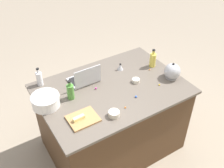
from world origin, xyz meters
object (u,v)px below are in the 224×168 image
(laptop, at_px, (85,79))
(bottle_oil, at_px, (153,60))
(cutting_board, at_px, (83,119))
(bottle_vinegar, at_px, (39,78))
(butter_stick_left, at_px, (79,118))
(bottle_olive, at_px, (70,91))
(mixing_bowl_large, at_px, (46,101))
(ramekin_medium, at_px, (114,114))
(kitchen_timer, at_px, (120,67))
(ramekin_small, at_px, (136,80))
(kettle, at_px, (172,72))

(laptop, xyz_separation_m, bottle_oil, (-0.81, 0.14, 0.04))
(laptop, bearing_deg, bottle_oil, 170.46)
(bottle_oil, relative_size, cutting_board, 0.82)
(bottle_vinegar, relative_size, butter_stick_left, 1.90)
(laptop, relative_size, bottle_olive, 1.46)
(butter_stick_left, bearing_deg, mixing_bowl_large, -63.50)
(mixing_bowl_large, height_order, ramekin_medium, mixing_bowl_large)
(bottle_vinegar, relative_size, kitchen_timer, 2.71)
(ramekin_small, bearing_deg, butter_stick_left, 14.61)
(bottle_vinegar, distance_m, ramekin_medium, 0.91)
(mixing_bowl_large, distance_m, butter_stick_left, 0.39)
(bottle_vinegar, bearing_deg, kettle, 153.44)
(laptop, relative_size, mixing_bowl_large, 1.14)
(laptop, height_order, cutting_board, laptop)
(cutting_board, distance_m, butter_stick_left, 0.05)
(laptop, bearing_deg, ramekin_small, 148.27)
(mixing_bowl_large, bearing_deg, ramekin_small, 171.09)
(mixing_bowl_large, xyz_separation_m, ramekin_small, (-0.95, 0.15, -0.04))
(kettle, bearing_deg, ramekin_medium, 11.52)
(bottle_oil, distance_m, ramekin_small, 0.38)
(kettle, xyz_separation_m, butter_stick_left, (1.16, 0.06, -0.04))
(bottle_oil, xyz_separation_m, cutting_board, (1.08, 0.35, -0.08))
(laptop, distance_m, bottle_olive, 0.29)
(butter_stick_left, xyz_separation_m, kitchen_timer, (-0.76, -0.49, -0.00))
(laptop, height_order, mixing_bowl_large, laptop)
(cutting_board, relative_size, ramekin_medium, 2.57)
(laptop, height_order, bottle_vinegar, laptop)
(ramekin_small, xyz_separation_m, ramekin_medium, (0.47, 0.31, 0.01))
(ramekin_small, bearing_deg, laptop, -31.73)
(bottle_vinegar, bearing_deg, kitchen_timer, 166.69)
(laptop, bearing_deg, ramekin_medium, 89.12)
(kitchen_timer, bearing_deg, cutting_board, 34.09)
(ramekin_medium, distance_m, kitchen_timer, 0.76)
(bottle_olive, bearing_deg, cutting_board, 83.93)
(kitchen_timer, bearing_deg, bottle_vinegar, -13.31)
(kettle, bearing_deg, cutting_board, 3.30)
(bottle_oil, bearing_deg, ramekin_medium, 29.52)
(butter_stick_left, relative_size, kitchen_timer, 1.43)
(butter_stick_left, xyz_separation_m, ramekin_medium, (-0.30, 0.11, -0.01))
(laptop, xyz_separation_m, bottle_vinegar, (0.42, -0.21, 0.04))
(mixing_bowl_large, height_order, bottle_oil, bottle_oil)
(butter_stick_left, distance_m, kitchen_timer, 0.91)
(bottle_vinegar, distance_m, kettle, 1.42)
(laptop, xyz_separation_m, cutting_board, (0.27, 0.49, -0.04))
(cutting_board, relative_size, butter_stick_left, 2.43)
(mixing_bowl_large, distance_m, bottle_olive, 0.25)
(laptop, bearing_deg, cutting_board, 60.94)
(cutting_board, bearing_deg, ramekin_small, -164.64)
(mixing_bowl_large, height_order, ramekin_small, mixing_bowl_large)
(bottle_oil, relative_size, kettle, 1.03)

